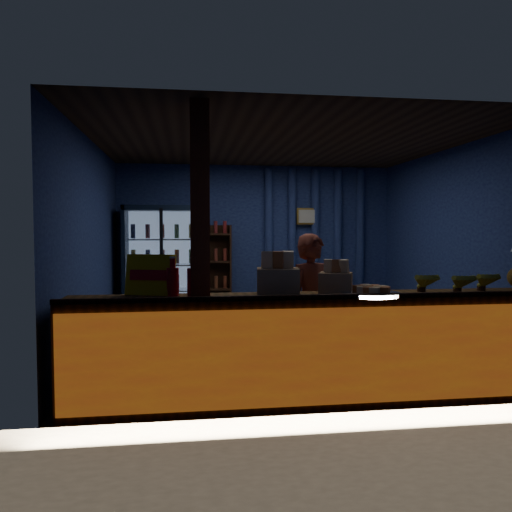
{
  "coord_description": "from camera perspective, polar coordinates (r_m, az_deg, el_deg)",
  "views": [
    {
      "loc": [
        -1.15,
        -6.14,
        1.52
      ],
      "look_at": [
        -0.34,
        -0.2,
        1.21
      ],
      "focal_mm": 35.0,
      "sensor_mm": 36.0,
      "label": 1
    }
  ],
  "objects": [
    {
      "name": "ground",
      "position": [
        6.43,
        2.8,
        -10.69
      ],
      "size": [
        4.6,
        4.6,
        0.0
      ],
      "primitive_type": "plane",
      "color": "#515154",
      "rests_on": "ground"
    },
    {
      "name": "room_walls",
      "position": [
        6.25,
        2.83,
        3.44
      ],
      "size": [
        4.6,
        4.6,
        4.6
      ],
      "color": "navy",
      "rests_on": "ground"
    },
    {
      "name": "counter",
      "position": [
        4.51,
        7.36,
        -10.42
      ],
      "size": [
        4.4,
        0.57,
        0.99
      ],
      "color": "brown",
      "rests_on": "ground"
    },
    {
      "name": "support_post",
      "position": [
        4.25,
        -6.4,
        0.0
      ],
      "size": [
        0.16,
        0.16,
        2.6
      ],
      "primitive_type": "cube",
      "color": "maroon",
      "rests_on": "ground"
    },
    {
      "name": "beverage_cooler",
      "position": [
        8.09,
        -10.61,
        -1.21
      ],
      "size": [
        1.2,
        0.62,
        1.9
      ],
      "color": "black",
      "rests_on": "ground"
    },
    {
      "name": "bottle_shelf",
      "position": [
        8.24,
        -4.63,
        -2.07
      ],
      "size": [
        0.5,
        0.28,
        1.6
      ],
      "color": "#351D10",
      "rests_on": "ground"
    },
    {
      "name": "curtain_folds",
      "position": [
        8.56,
        6.76,
        1.5
      ],
      "size": [
        1.74,
        0.14,
        2.5
      ],
      "color": "navy",
      "rests_on": "room_walls"
    },
    {
      "name": "framed_picture",
      "position": [
        8.48,
        5.87,
        4.53
      ],
      "size": [
        0.36,
        0.04,
        0.28
      ],
      "color": "gold",
      "rests_on": "room_walls"
    },
    {
      "name": "shopkeeper",
      "position": [
        5.06,
        6.49,
        -5.86
      ],
      "size": [
        0.63,
        0.52,
        1.48
      ],
      "primitive_type": "imported",
      "rotation": [
        0.0,
        0.0,
        0.35
      ],
      "color": "maroon",
      "rests_on": "ground"
    },
    {
      "name": "green_chair",
      "position": [
        8.02,
        9.42,
        -6.01
      ],
      "size": [
        0.8,
        0.8,
        0.54
      ],
      "primitive_type": "imported",
      "rotation": [
        0.0,
        0.0,
        3.67
      ],
      "color": "#5FBF74",
      "rests_on": "ground"
    },
    {
      "name": "side_table",
      "position": [
        7.78,
        2.45,
        -6.53
      ],
      "size": [
        0.6,
        0.51,
        0.55
      ],
      "color": "#351D10",
      "rests_on": "ground"
    },
    {
      "name": "yellow_sign",
      "position": [
        4.43,
        -11.98,
        -2.13
      ],
      "size": [
        0.45,
        0.23,
        0.36
      ],
      "color": "yellow",
      "rests_on": "counter"
    },
    {
      "name": "soda_bottles",
      "position": [
        4.32,
        -8.35,
        -2.78
      ],
      "size": [
        0.28,
        0.19,
        0.34
      ],
      "color": "red",
      "rests_on": "counter"
    },
    {
      "name": "snack_box_left",
      "position": [
        4.37,
        2.51,
        -2.71
      ],
      "size": [
        0.4,
        0.34,
        0.38
      ],
      "color": "#976E49",
      "rests_on": "counter"
    },
    {
      "name": "snack_box_centre",
      "position": [
        4.56,
        9.09,
        -2.87
      ],
      "size": [
        0.35,
        0.33,
        0.3
      ],
      "color": "#976E49",
      "rests_on": "counter"
    },
    {
      "name": "pastry_tray",
      "position": [
        4.46,
        12.97,
        -4.07
      ],
      "size": [
        0.52,
        0.52,
        0.08
      ],
      "color": "silver",
      "rests_on": "counter"
    },
    {
      "name": "banana_bunches",
      "position": [
        4.94,
        21.9,
        -2.76
      ],
      "size": [
        0.86,
        0.32,
        0.19
      ],
      "color": "gold",
      "rests_on": "counter"
    }
  ]
}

